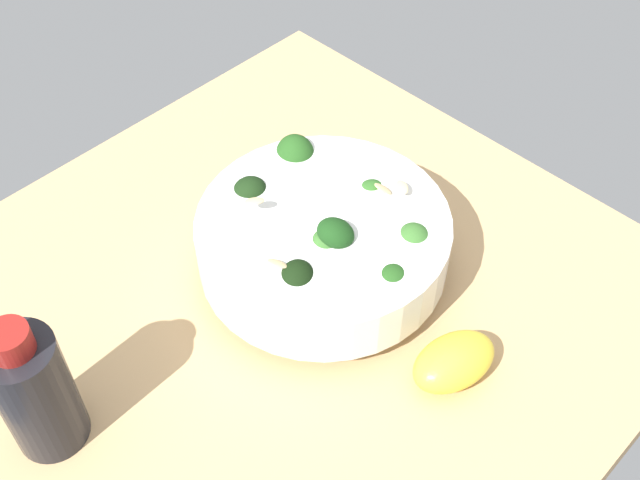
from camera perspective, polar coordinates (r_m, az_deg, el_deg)
name	(u,v)px	position (r cm, az deg, el deg)	size (l,w,h in cm)	color
ground_plane	(296,304)	(76.10, -1.70, -4.59)	(60.25, 60.25, 3.82)	tan
bowl_of_broccoli	(320,237)	(73.09, 0.02, 0.22)	(22.99, 22.99, 9.37)	white
lemon_wedge	(454,362)	(68.77, 9.48, -8.52)	(7.82, 4.96, 3.73)	yellow
bottle_tall	(35,391)	(64.92, -19.62, -10.08)	(5.75, 5.75, 13.78)	black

